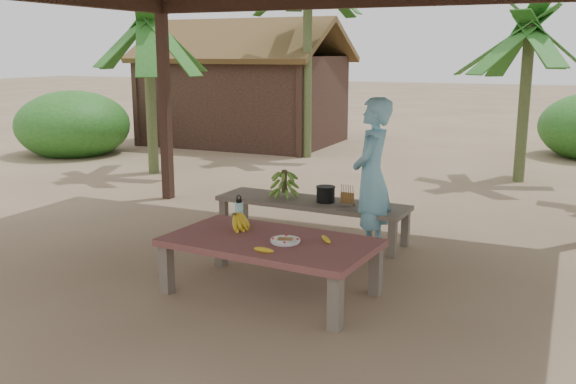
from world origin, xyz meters
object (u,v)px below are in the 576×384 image
at_px(work_table, 270,246).
at_px(woman, 372,177).
at_px(ripe_banana_bunch, 234,220).
at_px(plate, 285,241).
at_px(bench, 312,205).
at_px(water_flask, 239,213).
at_px(cooking_pot, 326,195).

relative_size(work_table, woman, 1.14).
relative_size(ripe_banana_bunch, plate, 1.06).
height_order(work_table, ripe_banana_bunch, ripe_banana_bunch).
height_order(bench, water_flask, water_flask).
relative_size(ripe_banana_bunch, woman, 0.17).
distance_m(bench, water_flask, 1.46).
bearing_deg(ripe_banana_bunch, water_flask, 97.82).
xyz_separation_m(bench, water_flask, (-0.15, -1.43, 0.23)).
relative_size(work_table, ripe_banana_bunch, 6.88).
relative_size(ripe_banana_bunch, cooking_pot, 1.34).
bearing_deg(water_flask, plate, -28.02).
xyz_separation_m(bench, ripe_banana_bunch, (-0.14, -1.56, 0.19)).
distance_m(plate, water_flask, 0.71).
bearing_deg(cooking_pot, plate, -80.29).
bearing_deg(plate, cooking_pot, 99.71).
bearing_deg(bench, cooking_pot, 2.67).
relative_size(work_table, water_flask, 6.39).
xyz_separation_m(bench, woman, (0.76, -0.22, 0.43)).
bearing_deg(work_table, plate, -10.81).
bearing_deg(plate, bench, 104.91).
distance_m(bench, ripe_banana_bunch, 1.58).
height_order(water_flask, cooking_pot, water_flask).
xyz_separation_m(ripe_banana_bunch, plate, (0.61, -0.20, -0.06)).
bearing_deg(cooking_pot, bench, 179.84).
height_order(plate, water_flask, water_flask).
xyz_separation_m(work_table, bench, (-0.31, 1.72, -0.04)).
height_order(bench, ripe_banana_bunch, ripe_banana_bunch).
bearing_deg(plate, work_table, 164.45).
relative_size(water_flask, cooking_pot, 1.44).
relative_size(ripe_banana_bunch, water_flask, 0.93).
bearing_deg(work_table, ripe_banana_bunch, 165.16).
xyz_separation_m(bench, plate, (0.47, -1.76, 0.12)).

